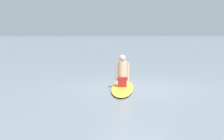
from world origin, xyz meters
The scene contains 3 objects.
ground_plane centered at (0.00, 0.00, 0.00)m, with size 400.00×400.00×0.00m, color gray.
surfboard centered at (0.48, 0.19, 0.04)m, with size 3.03×0.70×0.09m, color gold.
person_paddler centered at (0.48, 0.19, 0.54)m, with size 0.44×0.36×0.99m.
Camera 1 is at (1.50, 9.41, 1.73)m, focal length 48.06 mm.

